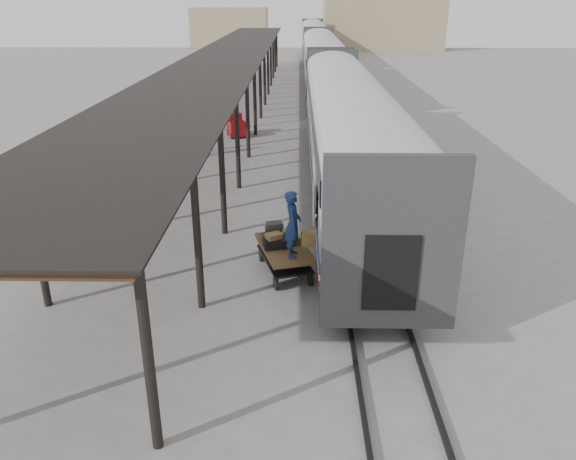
% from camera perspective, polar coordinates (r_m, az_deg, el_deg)
% --- Properties ---
extents(ground, '(160.00, 160.00, 0.00)m').
position_cam_1_polar(ground, '(16.76, -3.08, -4.34)').
color(ground, slate).
rests_on(ground, ground).
extents(train, '(3.45, 76.01, 4.01)m').
position_cam_1_polar(train, '(48.98, 3.55, 16.84)').
color(train, silver).
rests_on(train, ground).
extents(canopy, '(4.90, 64.30, 4.15)m').
position_cam_1_polar(canopy, '(39.33, -5.91, 17.28)').
color(canopy, '#422B19').
rests_on(canopy, ground).
extents(rails, '(1.54, 150.00, 0.12)m').
position_cam_1_polar(rails, '(49.51, 3.47, 13.83)').
color(rails, black).
rests_on(rails, ground).
extents(building_far, '(18.00, 10.00, 8.00)m').
position_cam_1_polar(building_far, '(93.85, 9.47, 20.14)').
color(building_far, tan).
rests_on(building_far, ground).
extents(building_left, '(12.00, 8.00, 6.00)m').
position_cam_1_polar(building_left, '(97.65, -5.89, 19.82)').
color(building_left, tan).
rests_on(building_left, ground).
extents(baggage_cart, '(1.88, 2.66, 0.86)m').
position_cam_1_polar(baggage_cart, '(16.46, -0.37, -2.31)').
color(baggage_cart, brown).
rests_on(baggage_cart, ground).
extents(suitcase_stack, '(1.20, 1.29, 0.58)m').
position_cam_1_polar(suitcase_stack, '(16.54, -0.93, -0.68)').
color(suitcase_stack, '#353537').
rests_on(suitcase_stack, baggage_cart).
extents(luggage_tug, '(1.26, 1.63, 1.27)m').
position_cam_1_polar(luggage_tug, '(33.46, -5.31, 10.44)').
color(luggage_tug, maroon).
rests_on(luggage_tug, ground).
extents(porter, '(0.48, 0.71, 1.91)m').
position_cam_1_polar(porter, '(15.40, 0.49, 0.60)').
color(porter, navy).
rests_on(porter, baggage_cart).
extents(pedestrian, '(1.01, 0.59, 1.62)m').
position_cam_1_polar(pedestrian, '(29.30, -8.65, 8.99)').
color(pedestrian, black).
rests_on(pedestrian, ground).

